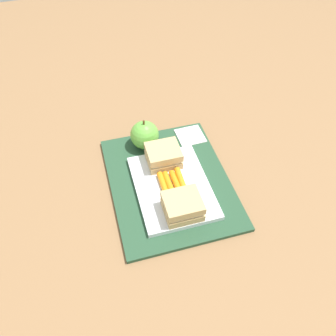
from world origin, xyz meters
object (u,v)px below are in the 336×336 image
Objects in this scene: carrot_sticks_bundle at (173,183)px; paper_napkin at (190,136)px; sandwich_half_right at (163,156)px; food_tray at (172,187)px; apple at (145,135)px; sandwich_half_left at (183,206)px.

paper_napkin is at bearing -31.18° from carrot_sticks_bundle.
sandwich_half_right is 0.13m from paper_napkin.
food_tray reaches higher than paper_napkin.
apple is at bearing 19.27° from sandwich_half_right.
sandwich_half_left is 1.00× the size of sandwich_half_right.
sandwich_half_left reaches higher than carrot_sticks_bundle.
paper_napkin is at bearing -31.28° from food_tray.
food_tray is at bearing 148.72° from paper_napkin.
sandwich_half_right is 0.09m from apple.
carrot_sticks_bundle is at bearing -0.16° from sandwich_half_left.
sandwich_half_left is at bearing 179.84° from carrot_sticks_bundle.
apple is (0.16, 0.03, 0.02)m from carrot_sticks_bundle.
food_tray is at bearing 38.10° from carrot_sticks_bundle.
sandwich_half_left is at bearing 180.00° from food_tray.
apple is 0.13m from paper_napkin.
carrot_sticks_bundle is 0.92× the size of apple.
carrot_sticks_bundle is (0.08, -0.00, -0.01)m from sandwich_half_left.
sandwich_half_right is at bearing -160.73° from apple.
sandwich_half_right is 1.02× the size of carrot_sticks_bundle.
food_tray is 0.16m from apple.
food_tray is at bearing 0.00° from sandwich_half_left.
paper_napkin is at bearing -49.85° from sandwich_half_right.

